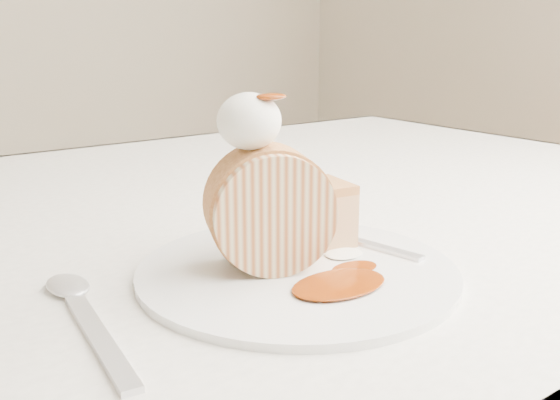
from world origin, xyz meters
TOP-DOWN VIEW (x-y plane):
  - table at (0.00, 0.20)m, footprint 1.40×0.90m
  - plate at (-0.04, -0.02)m, footprint 0.30×0.30m
  - roulade_slice at (-0.06, -0.01)m, footprint 0.11×0.09m
  - cake_chunk at (0.01, 0.01)m, footprint 0.07×0.06m
  - whipped_cream at (-0.07, 0.00)m, footprint 0.05×0.05m
  - caramel_drizzle at (-0.06, -0.01)m, footprint 0.02×0.02m
  - caramel_pool at (-0.04, -0.07)m, footprint 0.09×0.06m
  - fork at (0.04, -0.02)m, footprint 0.05×0.15m
  - spoon at (-0.21, -0.04)m, footprint 0.05×0.18m

SIDE VIEW (x-z plane):
  - table at x=0.00m, z-range 0.29..1.04m
  - spoon at x=-0.21m, z-range 0.75..0.75m
  - plate at x=-0.04m, z-range 0.75..0.76m
  - fork at x=0.04m, z-range 0.76..0.76m
  - caramel_pool at x=-0.04m, z-range 0.76..0.76m
  - cake_chunk at x=0.01m, z-range 0.76..0.80m
  - roulade_slice at x=-0.06m, z-range 0.76..0.85m
  - whipped_cream at x=-0.07m, z-range 0.85..0.90m
  - caramel_drizzle at x=-0.06m, z-range 0.90..0.90m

